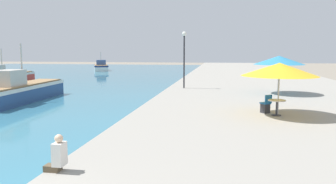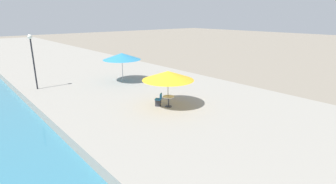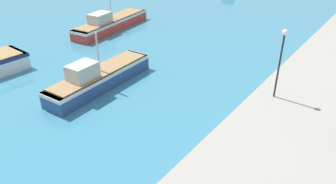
{
  "view_description": "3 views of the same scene",
  "coord_description": "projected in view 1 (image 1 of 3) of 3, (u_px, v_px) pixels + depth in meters",
  "views": [
    {
      "loc": [
        4.34,
        -3.89,
        3.67
      ],
      "look_at": [
        1.5,
        13.49,
        1.46
      ],
      "focal_mm": 35.0,
      "sensor_mm": 36.0,
      "label": 1
    },
    {
      "loc": [
        -4.15,
        -1.05,
        6.73
      ],
      "look_at": [
        7.01,
        12.01,
        1.66
      ],
      "focal_mm": 28.0,
      "sensor_mm": 36.0,
      "label": 2
    },
    {
      "loc": [
        6.81,
        3.2,
        11.2
      ],
      "look_at": [
        -4.0,
        18.0,
        1.26
      ],
      "focal_mm": 35.0,
      "sensor_mm": 36.0,
      "label": 3
    }
  ],
  "objects": [
    {
      "name": "person_at_quay",
      "position": [
        58.0,
        155.0,
        8.19
      ],
      "size": [
        0.52,
        0.36,
        0.96
      ],
      "color": "brown",
      "rests_on": "quay_promenade"
    },
    {
      "name": "cafe_umbrella_pink",
      "position": [
        280.0,
        69.0,
        15.24
      ],
      "size": [
        3.52,
        3.52,
        2.47
      ],
      "color": "#B7B7B7",
      "rests_on": "quay_promenade"
    },
    {
      "name": "lamppost",
      "position": [
        184.0,
        50.0,
        26.34
      ],
      "size": [
        0.36,
        0.36,
        4.56
      ],
      "color": "#232328",
      "rests_on": "quay_promenade"
    },
    {
      "name": "fishing_boat_mid",
      "position": [
        22.0,
        90.0,
        23.54
      ],
      "size": [
        2.43,
        9.16,
        4.16
      ],
      "rotation": [
        0.0,
        0.0,
        0.04
      ],
      "color": "navy",
      "rests_on": "water_basin"
    },
    {
      "name": "fishing_boat_far",
      "position": [
        2.0,
        78.0,
        35.16
      ],
      "size": [
        3.52,
        10.89,
        3.88
      ],
      "rotation": [
        0.0,
        0.0,
        0.12
      ],
      "color": "red",
      "rests_on": "water_basin"
    },
    {
      "name": "quay_promenade",
      "position": [
        252.0,
        79.0,
        39.87
      ],
      "size": [
        16.0,
        90.0,
        0.66
      ],
      "color": "gray",
      "rests_on": "ground_plane"
    },
    {
      "name": "cafe_table",
      "position": [
        277.0,
        104.0,
        15.3
      ],
      "size": [
        0.8,
        0.8,
        0.74
      ],
      "color": "#333338",
      "rests_on": "quay_promenade"
    },
    {
      "name": "cafe_chair_left",
      "position": [
        266.0,
        106.0,
        15.97
      ],
      "size": [
        0.58,
        0.58,
        0.91
      ],
      "rotation": [
        0.0,
        0.0,
        0.62
      ],
      "color": "#2D2D33",
      "rests_on": "quay_promenade"
    },
    {
      "name": "cafe_umbrella_white",
      "position": [
        279.0,
        60.0,
        22.98
      ],
      "size": [
        3.52,
        3.52,
        2.68
      ],
      "color": "#B7B7B7",
      "rests_on": "quay_promenade"
    },
    {
      "name": "fishing_boat_distant",
      "position": [
        101.0,
        67.0,
        61.36
      ],
      "size": [
        4.74,
        6.87,
        3.49
      ],
      "rotation": [
        0.0,
        0.0,
        0.4
      ],
      "color": "silver",
      "rests_on": "water_basin"
    }
  ]
}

